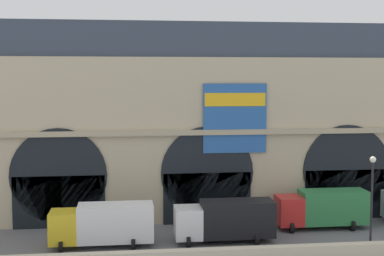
{
  "coord_description": "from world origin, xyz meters",
  "views": [
    {
      "loc": [
        -6.71,
        -39.77,
        12.38
      ],
      "look_at": [
        -1.3,
        5.0,
        8.17
      ],
      "focal_mm": 50.64,
      "sensor_mm": 36.0,
      "label": 1
    }
  ],
  "objects_px": {
    "box_truck_center": "(226,220)",
    "box_truck_midwest": "(103,224)",
    "box_truck_mideast": "(323,208)",
    "street_lamp_quayside": "(372,191)"
  },
  "relations": [
    {
      "from": "box_truck_mideast",
      "to": "box_truck_midwest",
      "type": "bearing_deg",
      "value": -171.1
    },
    {
      "from": "box_truck_center",
      "to": "box_truck_mideast",
      "type": "xyz_separation_m",
      "value": [
        8.62,
        2.7,
        0.0
      ]
    },
    {
      "from": "box_truck_center",
      "to": "street_lamp_quayside",
      "type": "bearing_deg",
      "value": -21.39
    },
    {
      "from": "box_truck_mideast",
      "to": "street_lamp_quayside",
      "type": "xyz_separation_m",
      "value": [
        1.09,
        -6.5,
        2.71
      ]
    },
    {
      "from": "box_truck_center",
      "to": "box_truck_midwest",
      "type": "bearing_deg",
      "value": -179.5
    },
    {
      "from": "box_truck_center",
      "to": "box_truck_mideast",
      "type": "relative_size",
      "value": 1.0
    },
    {
      "from": "box_truck_midwest",
      "to": "box_truck_center",
      "type": "height_order",
      "value": "same"
    },
    {
      "from": "box_truck_midwest",
      "to": "street_lamp_quayside",
      "type": "xyz_separation_m",
      "value": [
        18.82,
        -3.72,
        2.71
      ]
    },
    {
      "from": "box_truck_midwest",
      "to": "box_truck_mideast",
      "type": "xyz_separation_m",
      "value": [
        17.73,
        2.78,
        0.0
      ]
    },
    {
      "from": "box_truck_midwest",
      "to": "street_lamp_quayside",
      "type": "relative_size",
      "value": 1.09
    }
  ]
}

